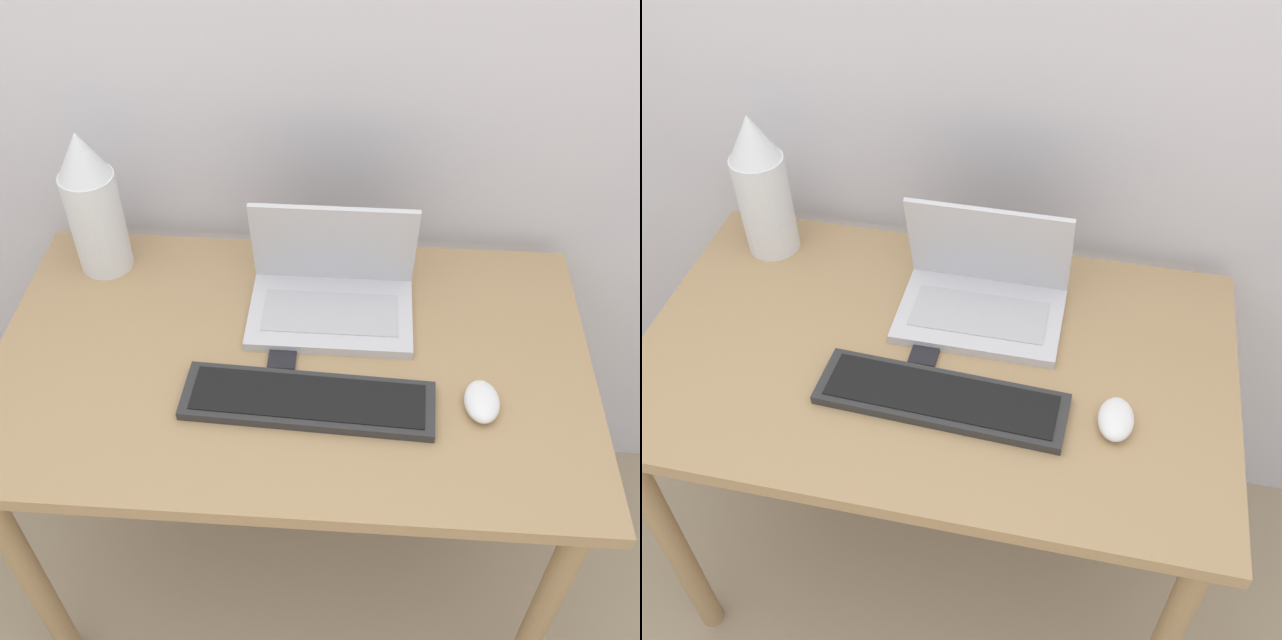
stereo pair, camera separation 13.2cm
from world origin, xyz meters
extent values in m
cube|color=silver|center=(0.00, 0.74, 1.25)|extent=(6.00, 0.05, 2.50)
cube|color=tan|center=(0.00, 0.34, 0.74)|extent=(1.12, 0.68, 0.03)
cylinder|color=tan|center=(-0.50, 0.06, 0.36)|extent=(0.05, 0.05, 0.73)
cylinder|color=tan|center=(-0.50, 0.62, 0.36)|extent=(0.05, 0.05, 0.73)
cylinder|color=tan|center=(0.50, 0.62, 0.36)|extent=(0.05, 0.05, 0.73)
cube|color=silver|center=(0.07, 0.45, 0.77)|extent=(0.32, 0.21, 0.02)
cube|color=#B7B7BC|center=(0.07, 0.44, 0.78)|extent=(0.26, 0.11, 0.00)
cube|color=silver|center=(0.07, 0.53, 0.88)|extent=(0.32, 0.05, 0.20)
cube|color=black|center=(0.07, 0.54, 0.88)|extent=(0.28, 0.04, 0.17)
cube|color=#2D2D2D|center=(0.04, 0.23, 0.77)|extent=(0.45, 0.14, 0.02)
cube|color=black|center=(0.04, 0.23, 0.78)|extent=(0.41, 0.11, 0.00)
ellipsoid|color=white|center=(0.34, 0.24, 0.77)|extent=(0.06, 0.09, 0.03)
cylinder|color=white|center=(-0.41, 0.58, 0.87)|extent=(0.11, 0.11, 0.22)
cone|color=white|center=(-0.41, 0.58, 1.03)|extent=(0.10, 0.10, 0.09)
cube|color=black|center=(-0.02, 0.33, 0.76)|extent=(0.05, 0.06, 0.01)
camera|label=1|loc=(0.12, -0.60, 1.79)|focal=42.00mm
camera|label=2|loc=(0.25, -0.58, 1.79)|focal=42.00mm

